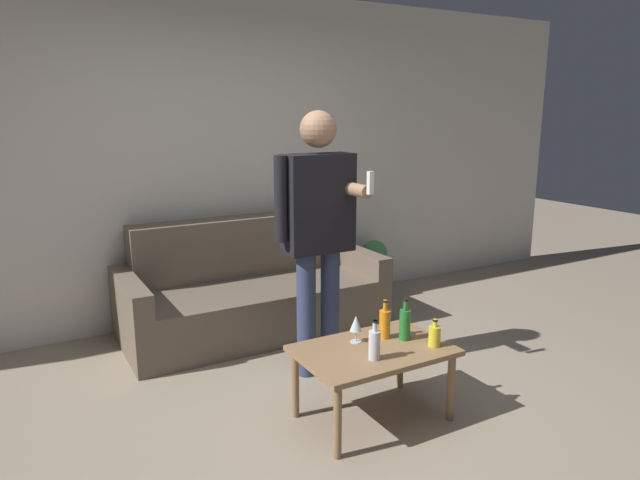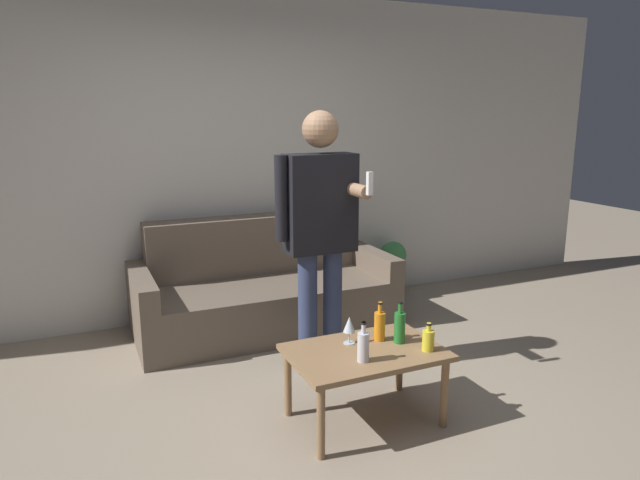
# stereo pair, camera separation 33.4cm
# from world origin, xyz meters

# --- Properties ---
(ground_plane) EXTENTS (16.00, 16.00, 0.00)m
(ground_plane) POSITION_xyz_m (0.00, 0.00, 0.00)
(ground_plane) COLOR gray
(wall_back) EXTENTS (8.00, 0.06, 2.70)m
(wall_back) POSITION_xyz_m (0.00, 2.17, 1.35)
(wall_back) COLOR silver
(wall_back) RESTS_ON ground_plane
(couch) EXTENTS (2.06, 0.91, 0.88)m
(couch) POSITION_xyz_m (0.18, 1.70, 0.31)
(couch) COLOR #6B5B4C
(couch) RESTS_ON ground_plane
(coffee_table) EXTENTS (0.85, 0.57, 0.43)m
(coffee_table) POSITION_xyz_m (0.23, 0.05, 0.38)
(coffee_table) COLOR #8E6B47
(coffee_table) RESTS_ON ground_plane
(bottle_orange) EXTENTS (0.07, 0.07, 0.16)m
(bottle_orange) POSITION_xyz_m (0.55, -0.10, 0.50)
(bottle_orange) COLOR yellow
(bottle_orange) RESTS_ON coffee_table
(bottle_green) EXTENTS (0.07, 0.07, 0.23)m
(bottle_green) POSITION_xyz_m (0.38, 0.14, 0.53)
(bottle_green) COLOR orange
(bottle_green) RESTS_ON coffee_table
(bottle_dark) EXTENTS (0.06, 0.06, 0.22)m
(bottle_dark) POSITION_xyz_m (0.15, -0.08, 0.52)
(bottle_dark) COLOR silver
(bottle_dark) RESTS_ON coffee_table
(bottle_yellow) EXTENTS (0.06, 0.06, 0.25)m
(bottle_yellow) POSITION_xyz_m (0.46, 0.06, 0.53)
(bottle_yellow) COLOR #23752D
(bottle_yellow) RESTS_ON coffee_table
(wine_glass_near) EXTENTS (0.07, 0.07, 0.16)m
(wine_glass_near) POSITION_xyz_m (0.19, 0.17, 0.54)
(wine_glass_near) COLOR silver
(wine_glass_near) RESTS_ON coffee_table
(person_standing_front) EXTENTS (0.54, 0.45, 1.74)m
(person_standing_front) POSITION_xyz_m (0.26, 0.73, 1.02)
(person_standing_front) COLOR navy
(person_standing_front) RESTS_ON ground_plane
(potted_plant) EXTENTS (0.25, 0.25, 0.53)m
(potted_plant) POSITION_xyz_m (1.57, 1.96, 0.30)
(potted_plant) COLOR #4C4C51
(potted_plant) RESTS_ON ground_plane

